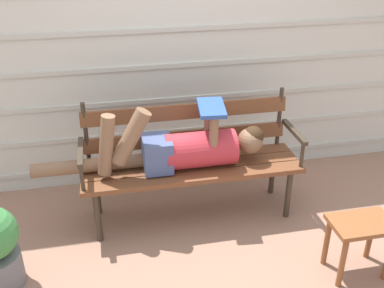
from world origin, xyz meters
name	(u,v)px	position (x,y,z in m)	size (l,w,h in m)	color
ground_plane	(194,219)	(0.00, 0.00, 0.00)	(12.00, 12.00, 0.00)	#936B56
house_siding	(175,46)	(0.00, 0.72, 1.14)	(4.13, 0.08, 2.29)	beige
park_bench	(190,155)	(0.00, 0.13, 0.49)	(1.60, 0.44, 0.91)	brown
reclining_person	(182,148)	(-0.07, 0.07, 0.59)	(1.66, 0.27, 0.52)	#B72D38
footstool	(360,233)	(0.91, -0.74, 0.30)	(0.39, 0.26, 0.39)	brown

